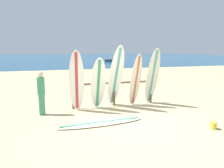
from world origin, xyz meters
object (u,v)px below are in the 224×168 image
surfboard_leaning_far_left (77,81)px  sand_bucket (213,126)px  beachgoer_standing (41,91)px  surfboard_leaning_center_right (152,77)px  surfboard_lying_on_sand (101,123)px  surfboard_leaning_center (136,80)px  surfboard_rack (114,88)px  surfboard_leaning_left (98,84)px  surfboard_leaning_center_left (116,77)px  small_boat_offshore (111,60)px

surfboard_leaning_far_left → sand_bucket: bearing=-38.2°
beachgoer_standing → surfboard_leaning_center_right: bearing=1.9°
surfboard_lying_on_sand → sand_bucket: (3.01, -1.31, 0.07)m
surfboard_leaning_center → sand_bucket: 3.28m
surfboard_rack → surfboard_lying_on_sand: size_ratio=1.23×
surfboard_leaning_left → surfboard_leaning_center_left: size_ratio=0.82×
surfboard_rack → surfboard_leaning_center_left: bearing=-95.3°
surfboard_leaning_far_left → surfboard_leaning_center: 2.34m
surfboard_leaning_far_left → beachgoer_standing: bearing=-179.0°
surfboard_leaning_center_left → small_boat_offshore: bearing=74.2°
surfboard_leaning_center → surfboard_lying_on_sand: (-1.80, -1.58, -1.03)m
surfboard_leaning_left → surfboard_leaning_center: 1.54m
surfboard_leaning_left → surfboard_lying_on_sand: 1.81m
surfboard_leaning_center_left → surfboard_lying_on_sand: bearing=-121.1°
sand_bucket → surfboard_leaning_far_left: bearing=141.8°
surfboard_leaning_far_left → small_boat_offshore: size_ratio=0.99×
surfboard_leaning_center_left → small_boat_offshore: 31.26m
surfboard_leaning_center_right → surfboard_leaning_left: bearing=-177.3°
surfboard_rack → surfboard_leaning_far_left: 1.65m
surfboard_leaning_far_left → beachgoer_standing: 1.26m
surfboard_leaning_far_left → surfboard_leaning_center_left: surfboard_leaning_center_left is taller
sand_bucket → surfboard_lying_on_sand: bearing=156.5°
surfboard_leaning_center_right → surfboard_leaning_center: bearing=-177.8°
surfboard_leaning_left → small_boat_offshore: surfboard_leaning_left is taller
surfboard_leaning_left → surfboard_lying_on_sand: (-0.26, -1.50, -0.97)m
surfboard_leaning_center_right → beachgoer_standing: surfboard_leaning_center_right is taller
surfboard_leaning_center_left → small_boat_offshore: surfboard_leaning_center_left is taller
surfboard_leaning_far_left → surfboard_leaning_center_left: bearing=4.7°
surfboard_leaning_center_left → beachgoer_standing: 2.77m
surfboard_leaning_center_left → beachgoer_standing: (-2.74, -0.15, -0.37)m
surfboard_lying_on_sand → beachgoer_standing: size_ratio=1.79×
surfboard_lying_on_sand → sand_bucket: bearing=-23.5°
surfboard_rack → surfboard_lying_on_sand: (-1.00, -1.90, -0.69)m
surfboard_lying_on_sand → small_boat_offshore: (9.50, 31.67, 0.22)m
surfboard_leaning_left → surfboard_leaning_center: surfboard_leaning_center is taller
surfboard_rack → surfboard_leaning_center: size_ratio=1.60×
surfboard_leaning_center_left → surfboard_leaning_center_right: 1.57m
small_boat_offshore → surfboard_leaning_center_right: bearing=-103.0°
surfboard_lying_on_sand → beachgoer_standing: (-1.76, 1.47, 0.81)m
surfboard_leaning_center → sand_bucket: size_ratio=10.15×
surfboard_leaning_center → surfboard_leaning_left: bearing=-177.1°
surfboard_rack → sand_bucket: (2.01, -3.21, -0.62)m
surfboard_leaning_center_left → surfboard_lying_on_sand: (-0.97, -1.61, -1.19)m
surfboard_leaning_center_right → beachgoer_standing: bearing=-178.1°
surfboard_leaning_center_left → surfboard_leaning_center_right: (1.57, -0.00, -0.05)m
surfboard_rack → surfboard_leaning_left: bearing=-152.1°
surfboard_leaning_left → sand_bucket: bearing=-45.6°
surfboard_leaning_left → small_boat_offshore: bearing=73.0°
surfboard_leaning_center → surfboard_leaning_center_right: bearing=2.2°
surfboard_rack → surfboard_leaning_center_right: size_ratio=1.44×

